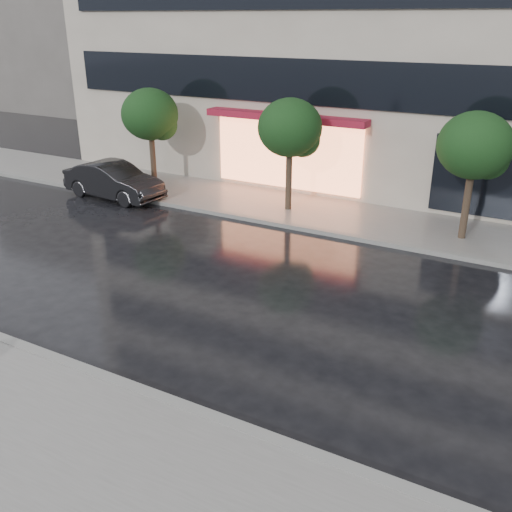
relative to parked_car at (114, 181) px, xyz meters
The scene contains 10 objects.
ground 12.70m from the parked_car, 40.86° to the right, with size 120.00×120.00×0.00m, color black.
sidewalk_near 15.03m from the parked_car, 50.28° to the right, with size 60.00×4.50×0.12m, color slate.
sidewalk_far 9.81m from the parked_car, 11.49° to the left, with size 60.00×3.50×0.12m, color slate.
curb_near 13.38m from the parked_car, 44.11° to the right, with size 60.00×0.25×0.14m, color gray.
curb_far 9.62m from the parked_car, ahead, with size 60.00×0.25×0.14m, color gray.
bg_building_left 26.08m from the parked_car, 136.12° to the left, with size 14.00×10.00×12.00m, color #59544F.
tree_far_west 2.90m from the parked_car, 69.27° to the left, with size 2.20×2.20×3.99m.
tree_mid_west 7.23m from the parked_car, 14.57° to the left, with size 2.20×2.20×3.99m.
tree_mid_east 12.97m from the parked_car, ahead, with size 2.20×2.20×3.99m.
parked_car is the anchor object (origin of this frame).
Camera 1 is at (5.42, -7.61, 6.45)m, focal length 40.00 mm.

